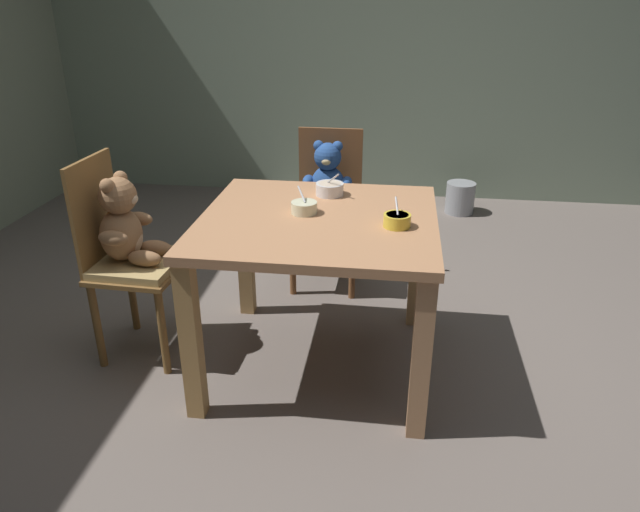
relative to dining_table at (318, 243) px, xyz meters
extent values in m
cube|color=#6C625A|center=(0.00, 0.00, -0.63)|extent=(5.20, 5.20, 0.04)
cube|color=gray|center=(0.00, 2.56, 0.80)|extent=(5.20, 0.08, 2.82)
cube|color=#B17B53|center=(0.00, 0.00, 0.10)|extent=(0.99, 0.95, 0.04)
cube|color=#AF834B|center=(-0.44, -0.43, -0.26)|extent=(0.07, 0.07, 0.69)
cube|color=#AC7D56|center=(0.44, -0.43, -0.26)|extent=(0.07, 0.07, 0.69)
cube|color=tan|center=(-0.44, 0.43, -0.26)|extent=(0.07, 0.07, 0.69)
cube|color=tan|center=(0.44, 0.43, -0.26)|extent=(0.07, 0.07, 0.69)
cube|color=brown|center=(-0.82, 0.00, -0.17)|extent=(0.39, 0.41, 0.02)
cube|color=brown|center=(-1.00, 0.01, 0.09)|extent=(0.03, 0.36, 0.50)
cylinder|color=brown|center=(-0.67, -0.17, -0.40)|extent=(0.04, 0.04, 0.42)
cylinder|color=brown|center=(-0.66, 0.16, -0.40)|extent=(0.04, 0.04, 0.42)
cylinder|color=brown|center=(-0.99, -0.16, -0.40)|extent=(0.04, 0.04, 0.42)
cylinder|color=brown|center=(-0.97, 0.17, -0.40)|extent=(0.04, 0.04, 0.42)
cube|color=tan|center=(-0.82, 0.00, -0.14)|extent=(0.36, 0.38, 0.04)
ellipsoid|color=#9E704A|center=(-0.89, 0.00, -0.01)|extent=(0.19, 0.22, 0.24)
ellipsoid|color=#D3B08B|center=(-0.83, 0.00, -0.02)|extent=(0.07, 0.12, 0.14)
sphere|color=#9E704A|center=(-0.88, 0.00, 0.17)|extent=(0.16, 0.16, 0.16)
ellipsoid|color=#D3B08B|center=(-0.82, 0.00, 0.16)|extent=(0.06, 0.07, 0.05)
sphere|color=#9E704A|center=(-0.89, -0.05, 0.24)|extent=(0.06, 0.06, 0.06)
sphere|color=#9E704A|center=(-0.89, 0.06, 0.24)|extent=(0.06, 0.06, 0.06)
ellipsoid|color=#9E704A|center=(-0.87, -0.12, 0.02)|extent=(0.14, 0.07, 0.07)
ellipsoid|color=#9E704A|center=(-0.86, 0.12, 0.02)|extent=(0.14, 0.07, 0.07)
ellipsoid|color=#9E704A|center=(-0.77, -0.06, -0.09)|extent=(0.16, 0.08, 0.07)
ellipsoid|color=#9E704A|center=(-0.76, 0.06, -0.09)|extent=(0.16, 0.08, 0.07)
cube|color=brown|center=(-0.07, 0.81, -0.17)|extent=(0.40, 0.37, 0.02)
cube|color=brown|center=(-0.07, 0.98, 0.06)|extent=(0.37, 0.02, 0.44)
cylinder|color=brown|center=(-0.24, 0.66, -0.40)|extent=(0.04, 0.04, 0.42)
cylinder|color=brown|center=(0.10, 0.65, -0.40)|extent=(0.04, 0.04, 0.42)
cylinder|color=brown|center=(-0.23, 0.96, -0.40)|extent=(0.04, 0.04, 0.42)
cylinder|color=brown|center=(0.10, 0.95, -0.40)|extent=(0.04, 0.04, 0.42)
cube|color=tan|center=(-0.07, 0.81, -0.14)|extent=(0.37, 0.34, 0.04)
ellipsoid|color=#284D90|center=(-0.07, 0.87, -0.02)|extent=(0.19, 0.17, 0.22)
ellipsoid|color=#D6BF88|center=(-0.07, 0.82, -0.03)|extent=(0.11, 0.06, 0.13)
sphere|color=#284D90|center=(-0.07, 0.86, 0.15)|extent=(0.15, 0.15, 0.15)
ellipsoid|color=#D6BF88|center=(-0.07, 0.80, 0.14)|extent=(0.06, 0.05, 0.05)
sphere|color=#284D90|center=(-0.12, 0.87, 0.21)|extent=(0.06, 0.06, 0.06)
sphere|color=#284D90|center=(-0.01, 0.87, 0.21)|extent=(0.06, 0.06, 0.06)
ellipsoid|color=#284D90|center=(-0.17, 0.85, 0.01)|extent=(0.06, 0.13, 0.06)
ellipsoid|color=#284D90|center=(0.04, 0.84, 0.01)|extent=(0.06, 0.13, 0.06)
ellipsoid|color=#284D90|center=(-0.12, 0.75, -0.09)|extent=(0.07, 0.14, 0.07)
ellipsoid|color=#284D90|center=(-0.02, 0.75, -0.09)|extent=(0.07, 0.14, 0.07)
cylinder|color=beige|center=(-0.07, 0.03, 0.15)|extent=(0.11, 0.11, 0.05)
cylinder|color=beige|center=(-0.07, 0.03, 0.13)|extent=(0.06, 0.06, 0.01)
cylinder|color=beige|center=(-0.07, 0.03, 0.17)|extent=(0.09, 0.09, 0.01)
cylinder|color=#BCBCC1|center=(-0.08, 0.05, 0.20)|extent=(0.05, 0.07, 0.06)
ellipsoid|color=#BCBCC1|center=(-0.06, 0.03, 0.16)|extent=(0.04, 0.04, 0.01)
cylinder|color=gold|center=(0.33, -0.07, 0.15)|extent=(0.11, 0.11, 0.05)
cylinder|color=gold|center=(0.33, -0.07, 0.13)|extent=(0.06, 0.06, 0.01)
cylinder|color=tan|center=(0.33, -0.07, 0.17)|extent=(0.09, 0.09, 0.01)
cylinder|color=#BCBCC1|center=(0.32, -0.05, 0.20)|extent=(0.02, 0.08, 0.06)
ellipsoid|color=#BCBCC1|center=(0.33, -0.08, 0.17)|extent=(0.03, 0.04, 0.01)
cylinder|color=silver|center=(0.01, 0.29, 0.15)|extent=(0.13, 0.13, 0.06)
cylinder|color=silver|center=(0.01, 0.29, 0.13)|extent=(0.07, 0.07, 0.01)
cylinder|color=#C3AE97|center=(0.01, 0.29, 0.17)|extent=(0.11, 0.11, 0.01)
cylinder|color=#BCBCC1|center=(0.03, 0.27, 0.21)|extent=(0.06, 0.07, 0.07)
ellipsoid|color=#BCBCC1|center=(0.01, 0.29, 0.17)|extent=(0.04, 0.04, 0.01)
cylinder|color=#93969B|center=(0.81, 2.15, -0.49)|extent=(0.22, 0.22, 0.24)
camera|label=1|loc=(0.31, -2.27, 0.99)|focal=32.82mm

